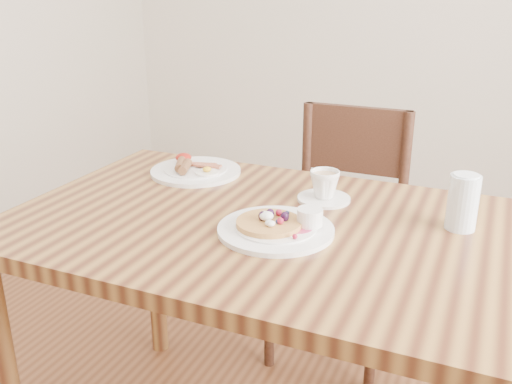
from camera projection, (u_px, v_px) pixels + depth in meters
dining_table at (256, 255)px, 1.42m from camera, size 1.20×0.80×0.75m
chair_far at (342, 222)px, 2.01m from camera, size 0.42×0.42×0.88m
pancake_plate at (278, 226)px, 1.31m from camera, size 0.27×0.27×0.06m
breakfast_plate at (194, 170)px, 1.71m from camera, size 0.27×0.27×0.04m
teacup_saucer at (324, 188)px, 1.49m from camera, size 0.14×0.14×0.08m
water_glass at (463, 202)px, 1.31m from camera, size 0.07×0.07×0.13m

